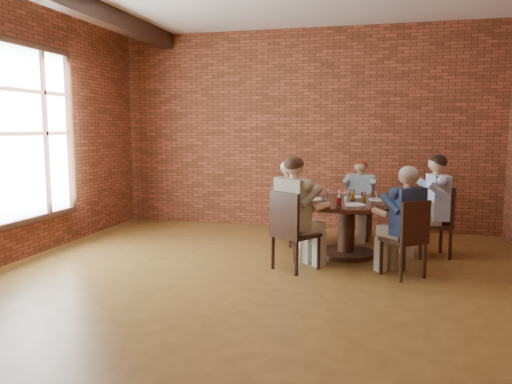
% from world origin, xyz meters
% --- Properties ---
extents(floor, '(7.00, 7.00, 0.00)m').
position_xyz_m(floor, '(0.00, 0.00, 0.00)').
color(floor, olive).
rests_on(floor, ground).
extents(wall_back, '(7.00, 0.00, 7.00)m').
position_xyz_m(wall_back, '(0.00, 3.50, 1.70)').
color(wall_back, brown).
rests_on(wall_back, ground).
extents(wall_front, '(7.00, 0.00, 7.00)m').
position_xyz_m(wall_front, '(0.00, -3.50, 1.70)').
color(wall_front, brown).
rests_on(wall_front, ground).
extents(window, '(0.10, 2.16, 2.36)m').
position_xyz_m(window, '(-3.18, 0.40, 1.65)').
color(window, white).
rests_on(window, wall_left).
extents(dining_table, '(1.57, 1.57, 0.75)m').
position_xyz_m(dining_table, '(0.90, 1.65, 0.53)').
color(dining_table, '#331911').
rests_on(dining_table, floor).
extents(chair_a, '(0.52, 0.52, 0.96)m').
position_xyz_m(chair_a, '(2.10, 1.89, 0.52)').
color(chair_a, '#331911').
rests_on(chair_a, floor).
extents(diner_a, '(0.77, 0.67, 1.37)m').
position_xyz_m(diner_a, '(2.01, 1.87, 0.69)').
color(diner_a, '#476EBA').
rests_on(diner_a, floor).
extents(chair_b, '(0.42, 0.42, 0.88)m').
position_xyz_m(chair_b, '(1.03, 2.82, 0.48)').
color(chair_b, '#331911').
rests_on(chair_b, floor).
extents(diner_b, '(0.53, 0.63, 1.24)m').
position_xyz_m(diner_b, '(1.02, 2.74, 0.62)').
color(diner_b, '#8BA1B1').
rests_on(diner_b, floor).
extents(chair_c, '(0.51, 0.51, 0.88)m').
position_xyz_m(chair_c, '(-0.05, 2.18, 0.48)').
color(chair_c, '#331911').
rests_on(chair_c, floor).
extents(diner_c, '(0.73, 0.69, 1.23)m').
position_xyz_m(diner_c, '(0.02, 2.14, 0.62)').
color(diner_c, brown).
rests_on(diner_c, floor).
extents(chair_d, '(0.63, 0.63, 0.97)m').
position_xyz_m(chair_d, '(0.29, 0.73, 0.52)').
color(chair_d, '#331911').
rests_on(chair_d, floor).
extents(diner_d, '(0.85, 0.89, 1.39)m').
position_xyz_m(diner_d, '(0.35, 0.81, 0.70)').
color(diner_d, gray).
rests_on(diner_d, floor).
extents(chair_e, '(0.57, 0.57, 0.91)m').
position_xyz_m(chair_e, '(1.66, 0.75, 0.50)').
color(chair_e, '#331911').
rests_on(chair_e, floor).
extents(diner_e, '(0.78, 0.79, 1.29)m').
position_xyz_m(diner_e, '(1.60, 0.81, 0.64)').
color(diner_e, '#1B2A4C').
rests_on(diner_e, floor).
extents(plate_a, '(0.26, 0.26, 0.01)m').
position_xyz_m(plate_a, '(1.31, 1.83, 0.76)').
color(plate_a, white).
rests_on(plate_a, dining_table).
extents(plate_b, '(0.26, 0.26, 0.01)m').
position_xyz_m(plate_b, '(0.99, 2.09, 0.76)').
color(plate_b, white).
rests_on(plate_b, dining_table).
extents(plate_c, '(0.26, 0.26, 0.01)m').
position_xyz_m(plate_c, '(0.46, 1.68, 0.76)').
color(plate_c, white).
rests_on(plate_c, dining_table).
extents(plate_d, '(0.26, 0.26, 0.01)m').
position_xyz_m(plate_d, '(1.03, 1.28, 0.76)').
color(plate_d, white).
rests_on(plate_d, dining_table).
extents(glass_a, '(0.07, 0.07, 0.14)m').
position_xyz_m(glass_a, '(1.25, 1.72, 0.82)').
color(glass_a, white).
rests_on(glass_a, dining_table).
extents(glass_b, '(0.07, 0.07, 0.14)m').
position_xyz_m(glass_b, '(0.96, 1.82, 0.82)').
color(glass_b, white).
rests_on(glass_b, dining_table).
extents(glass_c, '(0.07, 0.07, 0.14)m').
position_xyz_m(glass_c, '(0.64, 1.87, 0.82)').
color(glass_c, white).
rests_on(glass_c, dining_table).
extents(glass_d, '(0.07, 0.07, 0.14)m').
position_xyz_m(glass_d, '(0.79, 1.70, 0.82)').
color(glass_d, white).
rests_on(glass_d, dining_table).
extents(glass_e, '(0.07, 0.07, 0.14)m').
position_xyz_m(glass_e, '(0.60, 1.53, 0.82)').
color(glass_e, white).
rests_on(glass_e, dining_table).
extents(glass_f, '(0.07, 0.07, 0.14)m').
position_xyz_m(glass_f, '(0.82, 1.27, 0.82)').
color(glass_f, white).
rests_on(glass_f, dining_table).
extents(glass_g, '(0.07, 0.07, 0.14)m').
position_xyz_m(glass_g, '(0.92, 1.39, 0.82)').
color(glass_g, white).
rests_on(glass_g, dining_table).
extents(glass_h, '(0.07, 0.07, 0.14)m').
position_xyz_m(glass_h, '(1.12, 1.52, 0.82)').
color(glass_h, white).
rests_on(glass_h, dining_table).
extents(smartphone, '(0.12, 0.17, 0.01)m').
position_xyz_m(smartphone, '(1.35, 1.33, 0.75)').
color(smartphone, black).
rests_on(smartphone, dining_table).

